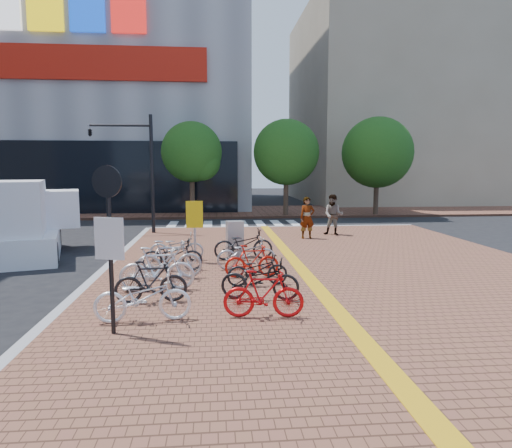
{
  "coord_description": "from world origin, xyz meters",
  "views": [
    {
      "loc": [
        -0.61,
        -11.64,
        3.21
      ],
      "look_at": [
        0.8,
        3.77,
        1.3
      ],
      "focal_mm": 32.0,
      "sensor_mm": 36.0,
      "label": 1
    }
  ],
  "objects": [
    {
      "name": "bike_2",
      "position": [
        -2.05,
        -0.33,
        0.71
      ],
      "size": [
        1.89,
        0.63,
        1.12
      ],
      "primitive_type": "imported",
      "rotation": [
        0.0,
        0.0,
        1.63
      ],
      "color": "white",
      "rests_on": "sidewalk"
    },
    {
      "name": "bike_6",
      "position": [
        0.37,
        -2.62,
        0.65
      ],
      "size": [
        1.69,
        0.62,
        1.0
      ],
      "primitive_type": "imported",
      "rotation": [
        0.0,
        0.0,
        1.48
      ],
      "color": "red",
      "rests_on": "sidewalk"
    },
    {
      "name": "bike_7",
      "position": [
        0.43,
        -1.31,
        0.63
      ],
      "size": [
        1.93,
        1.01,
        0.97
      ],
      "primitive_type": "imported",
      "rotation": [
        0.0,
        0.0,
        1.36
      ],
      "color": "black",
      "rests_on": "sidewalk"
    },
    {
      "name": "building_beige",
      "position": [
        18.0,
        32.0,
        9.0
      ],
      "size": [
        20.0,
        18.0,
        18.0
      ],
      "primitive_type": "cube",
      "color": "gray",
      "rests_on": "ground"
    },
    {
      "name": "pedestrian_b",
      "position": [
        4.8,
        8.64,
        1.08
      ],
      "size": [
        1.12,
        1.02,
        1.86
      ],
      "primitive_type": "imported",
      "rotation": [
        0.0,
        0.0,
        -0.45
      ],
      "color": "#4A4D5E",
      "rests_on": "sidewalk"
    },
    {
      "name": "crosswalk",
      "position": [
        0.5,
        14.0,
        0.01
      ],
      "size": [
        7.5,
        4.0,
        0.01
      ],
      "color": "silver",
      "rests_on": "ground"
    },
    {
      "name": "sidewalk",
      "position": [
        3.0,
        -5.0,
        0.07
      ],
      "size": [
        14.0,
        34.0,
        0.15
      ],
      "primitive_type": "cube",
      "color": "brown",
      "rests_on": "ground"
    },
    {
      "name": "traffic_light_pole",
      "position": [
        -4.77,
        10.16,
        3.95
      ],
      "size": [
        2.95,
        1.14,
        5.5
      ],
      "color": "black",
      "rests_on": "sidewalk"
    },
    {
      "name": "kerb_north",
      "position": [
        3.0,
        12.0,
        0.08
      ],
      "size": [
        14.0,
        0.25,
        0.15
      ],
      "primitive_type": "cube",
      "color": "gray",
      "rests_on": "ground"
    },
    {
      "name": "street_trees",
      "position": [
        5.04,
        17.45,
        4.1
      ],
      "size": [
        16.2,
        4.6,
        6.35
      ],
      "color": "#38281E",
      "rests_on": "far_sidewalk"
    },
    {
      "name": "box_truck",
      "position": [
        -7.27,
        5.15,
        1.3
      ],
      "size": [
        3.32,
        5.17,
        2.77
      ],
      "color": "white",
      "rests_on": "ground"
    },
    {
      "name": "bike_3",
      "position": [
        -1.87,
        0.86,
        0.7
      ],
      "size": [
        1.87,
        0.75,
        1.09
      ],
      "primitive_type": "imported",
      "rotation": [
        0.0,
        0.0,
        1.71
      ],
      "color": "#A9A9AE",
      "rests_on": "sidewalk"
    },
    {
      "name": "bike_0",
      "position": [
        -2.06,
        -2.64,
        0.65
      ],
      "size": [
        1.96,
        0.82,
        1.0
      ],
      "primitive_type": "imported",
      "rotation": [
        0.0,
        0.0,
        1.65
      ],
      "color": "white",
      "rests_on": "sidewalk"
    },
    {
      "name": "ground",
      "position": [
        0.0,
        0.0,
        0.0
      ],
      "size": [
        120.0,
        120.0,
        0.0
      ],
      "primitive_type": "plane",
      "color": "black",
      "rests_on": "ground"
    },
    {
      "name": "bike_10",
      "position": [
        0.34,
        1.96,
        0.63
      ],
      "size": [
        1.87,
        0.83,
        0.95
      ],
      "primitive_type": "imported",
      "rotation": [
        0.0,
        0.0,
        1.68
      ],
      "color": "#A7A7AB",
      "rests_on": "sidewalk"
    },
    {
      "name": "utility_box",
      "position": [
        0.08,
        3.96,
        0.77
      ],
      "size": [
        0.62,
        0.49,
        1.24
      ],
      "primitive_type": "cube",
      "rotation": [
        0.0,
        0.0,
        0.16
      ],
      "color": "#A6A5A9",
      "rests_on": "sidewalk"
    },
    {
      "name": "notice_sign",
      "position": [
        -2.51,
        -3.3,
        2.11
      ],
      "size": [
        0.56,
        0.22,
        3.11
      ],
      "color": "black",
      "rests_on": "sidewalk"
    },
    {
      "name": "yellow_sign",
      "position": [
        -1.25,
        3.12,
        1.54
      ],
      "size": [
        0.54,
        0.13,
        2.0
      ],
      "color": "#B7B7BC",
      "rests_on": "sidewalk"
    },
    {
      "name": "bike_4",
      "position": [
        -1.89,
        1.95,
        0.62
      ],
      "size": [
        1.83,
        0.69,
        0.95
      ],
      "primitive_type": "imported",
      "rotation": [
        0.0,
        0.0,
        1.54
      ],
      "color": "black",
      "rests_on": "sidewalk"
    },
    {
      "name": "bike_11",
      "position": [
        0.34,
        3.39,
        0.67
      ],
      "size": [
        2.02,
        0.83,
        1.04
      ],
      "primitive_type": "imported",
      "rotation": [
        0.0,
        0.0,
        1.64
      ],
      "color": "black",
      "rests_on": "sidewalk"
    },
    {
      "name": "pedestrian_a",
      "position": [
        3.4,
        7.75,
        1.06
      ],
      "size": [
        0.69,
        0.48,
        1.81
      ],
      "primitive_type": "imported",
      "rotation": [
        0.0,
        0.0,
        0.08
      ],
      "color": "gray",
      "rests_on": "sidewalk"
    },
    {
      "name": "bike_1",
      "position": [
        -2.07,
        -1.35,
        0.64
      ],
      "size": [
        1.67,
        0.61,
        0.98
      ],
      "primitive_type": "imported",
      "rotation": [
        0.0,
        0.0,
        1.67
      ],
      "color": "black",
      "rests_on": "sidewalk"
    },
    {
      "name": "far_sidewalk",
      "position": [
        0.0,
        21.0,
        0.07
      ],
      "size": [
        70.0,
        8.0,
        0.15
      ],
      "primitive_type": "cube",
      "color": "brown",
      "rests_on": "ground"
    },
    {
      "name": "bike_9",
      "position": [
        0.42,
        0.88,
        0.61
      ],
      "size": [
        1.57,
        0.56,
        0.93
      ],
      "primitive_type": "imported",
      "rotation": [
        0.0,
        0.0,
        1.65
      ],
      "color": "red",
      "rests_on": "sidewalk"
    },
    {
      "name": "tactile_strip",
      "position": [
        2.0,
        -5.0,
        0.16
      ],
      "size": [
        0.4,
        34.0,
        0.01
      ],
      "primitive_type": "cube",
      "color": "gold",
      "rests_on": "sidewalk"
    },
    {
      "name": "department_store",
      "position": [
        -15.99,
        31.95,
        13.98
      ],
      "size": [
        36.0,
        24.27,
        28.0
      ],
      "color": "gray",
      "rests_on": "ground"
    },
    {
      "name": "bike_5",
      "position": [
        -1.87,
        3.4,
        0.61
      ],
      "size": [
        1.79,
        0.7,
        0.92
      ],
      "primitive_type": "imported",
      "rotation": [
        0.0,
        0.0,
        1.62
      ],
      "color": "#A2A3A7",
      "rests_on": "sidewalk"
    },
    {
      "name": "bike_8",
      "position": [
        0.49,
        -0.05,
        0.57
      ],
      "size": [
        1.67,
        0.76,
        0.84
      ],
      "primitive_type": "imported",
      "rotation": [
        0.0,
        0.0,
        1.7
      ],
      "color": "black",
      "rests_on": "sidewalk"
    }
  ]
}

